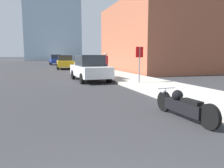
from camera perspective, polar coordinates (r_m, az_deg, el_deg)
name	(u,v)px	position (r m, az deg, el deg)	size (l,w,h in m)	color
sidewalk	(72,64)	(41.69, -10.49, 5.22)	(3.26, 240.00, 0.15)	#B2ADA3
brick_storefront	(174,39)	(25.71, 15.96, 11.34)	(13.29, 12.56, 7.05)	#9E563D
motorcycle	(183,105)	(6.22, 18.00, -5.28)	(0.62, 2.42, 0.76)	black
parked_car_white	(90,68)	(14.62, -5.84, 4.15)	(2.04, 4.50, 1.72)	silver
parked_car_yellow	(65,62)	(27.41, -12.18, 5.60)	(2.16, 4.51, 1.69)	gold
parked_car_blue	(56,60)	(39.50, -14.49, 6.16)	(2.09, 4.01, 1.79)	#1E3899
stop_sign	(139,58)	(12.58, 7.17, 6.71)	(0.57, 0.26, 2.03)	slate
pedestrian	(106,63)	(17.64, -1.68, 5.45)	(0.36, 0.25, 1.76)	#1E2347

